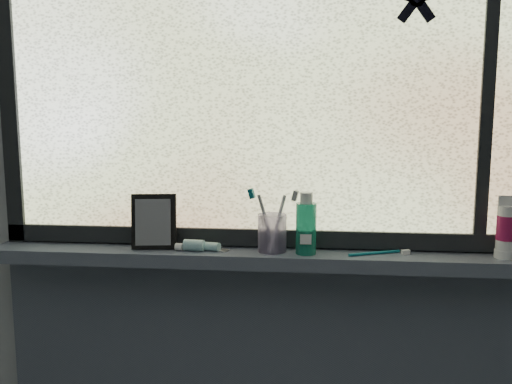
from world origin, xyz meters
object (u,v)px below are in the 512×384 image
Objects in this scene: vanity_mirror at (154,222)px; mouthwash_bottle at (306,223)px; cream_tube at (506,225)px; toothbrush_cup at (272,233)px.

vanity_mirror is 1.11× the size of mouthwash_bottle.
mouthwash_bottle is at bearing -178.91° from cream_tube.
mouthwash_bottle is (0.10, -0.01, 0.03)m from toothbrush_cup.
vanity_mirror reaches higher than cream_tube.
toothbrush_cup is 0.87× the size of cream_tube.
vanity_mirror is 1.49× the size of toothbrush_cup.
mouthwash_bottle is 0.55m from cream_tube.
vanity_mirror is at bearing -179.67° from toothbrush_cup.
vanity_mirror is 1.30× the size of cream_tube.
toothbrush_cup is at bearing -7.73° from vanity_mirror.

